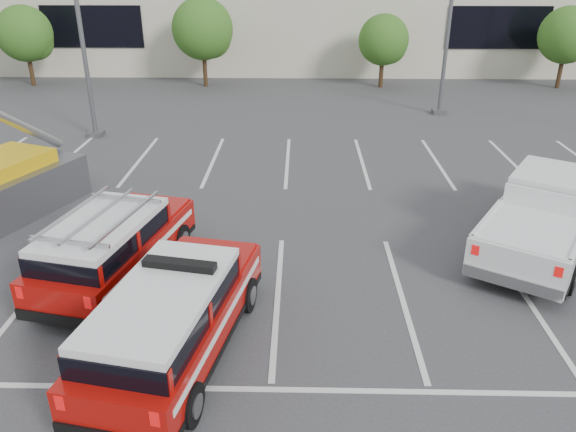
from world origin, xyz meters
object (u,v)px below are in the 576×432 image
Objects in this scene: ladder_suv at (115,251)px; tree_left at (27,36)px; utility_rig at (0,187)px; fire_chief_suv at (175,323)px; tree_mid_left at (204,31)px; tree_mid_right at (385,42)px; tree_right at (568,37)px; light_pole_left at (77,3)px; white_pickup at (545,220)px.

tree_left is at bearing 130.09° from ladder_suv.
tree_left reaches higher than utility_rig.
fire_chief_suv is at bearing -23.83° from utility_rig.
tree_mid_left is 21.52m from ladder_suv.
fire_chief_suv is 3.27m from ladder_suv.
tree_mid_right is (10.00, -0.00, -0.54)m from tree_mid_left.
tree_mid_left is 20.00m from tree_right.
ladder_suv is at bearing -62.26° from tree_left.
light_pole_left reaches higher than white_pickup.
tree_left is at bearing 170.38° from white_pickup.
ladder_suv reaches higher than fire_chief_suv.
utility_rig is (-23.24, -17.58, -2.04)m from tree_right.
utility_rig is (-6.38, 6.44, 0.01)m from fire_chief_suv.
tree_mid_right is 16.72m from light_pole_left.
fire_chief_suv is at bearing -125.07° from tree_right.
tree_mid_right is 0.64× the size of white_pickup.
fire_chief_suv is at bearing -42.00° from ladder_suv.
tree_right is (20.00, -0.00, -0.27)m from tree_mid_left.
fire_chief_suv is 1.07× the size of ladder_suv.
tree_mid_left reaches higher than tree_mid_right.
ladder_suv is at bearing -131.30° from tree_right.
tree_right is at bearing -0.00° from tree_mid_left.
tree_left is 12.43m from light_pole_left.
utility_rig is at bearing -100.44° from tree_mid_left.
tree_left reaches higher than white_pickup.
ladder_suv is 1.02× the size of utility_rig.
ladder_suv is at bearing 136.62° from fire_chief_suv.
white_pickup is (-8.48, -19.47, -2.03)m from tree_right.
tree_mid_left reaches higher than tree_right.
utility_rig is (-0.15, -7.53, -4.45)m from light_pole_left.
light_pole_left is (-23.09, -10.05, 2.41)m from tree_right.
fire_chief_suv is at bearing -105.95° from tree_mid_right.
light_pole_left reaches higher than tree_mid_left.
tree_mid_left is at bearing 72.90° from light_pole_left.
light_pole_left reaches higher than tree_right.
ladder_suv is (-10.28, -1.89, -0.01)m from white_pickup.
tree_mid_left is at bearing 153.13° from white_pickup.
tree_right is at bearing 58.56° from utility_rig.
utility_rig is (-3.24, -17.58, -2.31)m from tree_mid_left.
tree_mid_right reaches higher than utility_rig.
tree_left is 0.71× the size of white_pickup.
tree_mid_left is 0.47× the size of light_pole_left.
tree_left reaches higher than tree_mid_right.
light_pole_left is at bearing -55.48° from tree_left.
light_pole_left is (-3.09, -10.05, 2.14)m from tree_mid_left.
tree_mid_right reaches higher than white_pickup.
tree_mid_right reaches higher than fire_chief_suv.
tree_mid_left is 10.01m from tree_mid_right.
tree_left is 0.91× the size of tree_mid_left.
fire_chief_suv is (3.14, -24.02, -2.32)m from tree_mid_left.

